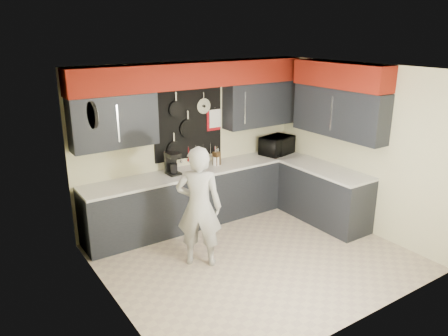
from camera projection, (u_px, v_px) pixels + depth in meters
ground at (254, 257)px, 6.16m from camera, size 4.00×4.00×0.00m
back_wall_assembly at (195, 100)px, 6.81m from camera, size 4.00×0.36×2.60m
right_wall_assembly at (342, 105)px, 6.75m from camera, size 0.36×3.50×2.60m
left_wall_assembly at (110, 198)px, 4.71m from camera, size 0.05×3.50×2.60m
base_cabinets at (237, 195)px, 7.17m from camera, size 3.95×2.20×0.92m
microwave at (277, 145)px, 7.79m from camera, size 0.66×0.53×0.32m
knife_block at (217, 158)px, 7.19m from camera, size 0.12×0.12×0.22m
utensil_crock at (216, 161)px, 7.20m from camera, size 0.11×0.11×0.15m
coffee_maker at (172, 163)px, 6.73m from camera, size 0.20×0.24×0.34m
person at (199, 207)px, 5.76m from camera, size 0.72×0.69×1.66m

